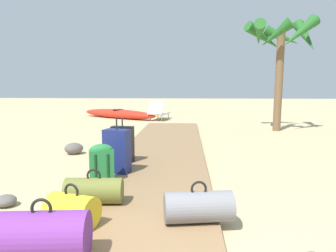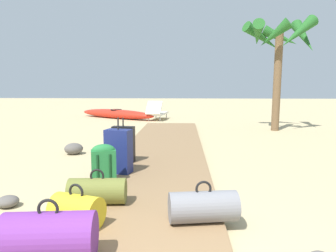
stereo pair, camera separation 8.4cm
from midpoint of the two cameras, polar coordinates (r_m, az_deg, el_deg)
name	(u,v)px [view 2 (the right image)]	position (r m, az deg, el deg)	size (l,w,h in m)	color
ground_plane	(158,168)	(5.64, -2.27, -7.49)	(60.00, 60.00, 0.00)	tan
boardwalk	(162,154)	(6.61, -1.49, -4.93)	(1.72, 10.09, 0.08)	olive
suitcase_navy	(119,151)	(5.06, -9.24, -4.43)	(0.43, 0.32, 0.86)	navy
duffel_bag_yellow	(77,210)	(3.32, -16.61, -14.18)	(0.55, 0.44, 0.42)	gold
backpack_green	(104,162)	(4.64, -11.88, -6.27)	(0.38, 0.27, 0.54)	#237538
suitcase_black	(123,144)	(5.76, -8.33, -3.20)	(0.41, 0.22, 0.79)	black
duffel_bag_grey	(203,207)	(3.30, 5.53, -14.07)	(0.72, 0.41, 0.42)	slate
duffel_bag_purple	(49,237)	(2.78, -21.18, -17.92)	(0.73, 0.46, 0.50)	#6B2D84
duffel_bag_olive	(97,191)	(3.85, -13.04, -11.16)	(0.67, 0.34, 0.41)	olive
palm_tree_far_right	(280,43)	(10.80, 18.98, 13.82)	(2.14, 2.29, 3.54)	brown
lounge_chair	(157,112)	(13.36, -2.16, 2.48)	(0.86, 1.61, 0.80)	white
kayak	(116,114)	(14.20, -9.35, 2.14)	(3.87, 2.78, 0.40)	red
rock_left_near	(74,149)	(7.02, -16.73, -3.88)	(0.33, 0.38, 0.24)	#5B5651
rock_left_far	(8,201)	(4.36, -27.06, -11.85)	(0.25, 0.25, 0.14)	#5B5651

